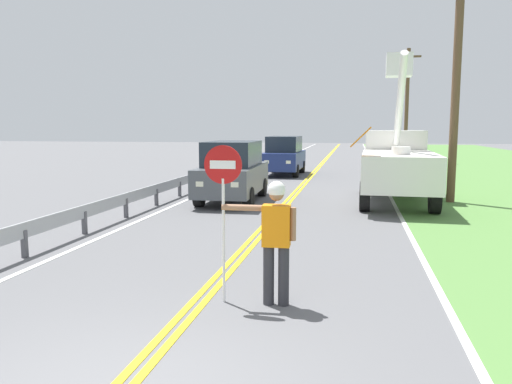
% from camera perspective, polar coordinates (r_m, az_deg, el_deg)
% --- Properties ---
extents(centerline_yellow_left, '(0.11, 110.00, 0.01)m').
position_cam_1_polar(centerline_yellow_left, '(24.34, 5.52, 1.24)').
color(centerline_yellow_left, yellow).
rests_on(centerline_yellow_left, ground).
extents(centerline_yellow_right, '(0.11, 110.00, 0.01)m').
position_cam_1_polar(centerline_yellow_right, '(24.33, 5.94, 1.23)').
color(centerline_yellow_right, yellow).
rests_on(centerline_yellow_right, ground).
extents(edge_line_right, '(0.12, 110.00, 0.01)m').
position_cam_1_polar(edge_line_right, '(24.28, 14.22, 1.03)').
color(edge_line_right, silver).
rests_on(edge_line_right, ground).
extents(edge_line_left, '(0.12, 110.00, 0.01)m').
position_cam_1_polar(edge_line_left, '(24.92, -2.54, 1.41)').
color(edge_line_left, silver).
rests_on(edge_line_left, ground).
extents(flagger_worker, '(1.09, 0.25, 1.83)m').
position_cam_1_polar(flagger_worker, '(7.27, 2.24, -4.87)').
color(flagger_worker, '#2D2D33').
rests_on(flagger_worker, ground).
extents(stop_sign_paddle, '(0.56, 0.04, 2.33)m').
position_cam_1_polar(stop_sign_paddle, '(7.29, -3.75, 0.44)').
color(stop_sign_paddle, silver).
rests_on(stop_sign_paddle, ground).
extents(utility_bucket_truck, '(2.87, 6.88, 5.19)m').
position_cam_1_polar(utility_bucket_truck, '(18.37, 15.67, 3.40)').
color(utility_bucket_truck, white).
rests_on(utility_bucket_truck, ground).
extents(oncoming_suv_nearest, '(2.01, 4.65, 2.10)m').
position_cam_1_polar(oncoming_suv_nearest, '(17.59, -2.66, 2.38)').
color(oncoming_suv_nearest, '#4C5156').
rests_on(oncoming_suv_nearest, ground).
extents(oncoming_suv_second, '(1.96, 4.63, 2.10)m').
position_cam_1_polar(oncoming_suv_second, '(27.53, 3.23, 4.18)').
color(oncoming_suv_second, navy).
rests_on(oncoming_suv_second, ground).
extents(utility_pole_near, '(1.80, 0.28, 7.70)m').
position_cam_1_polar(utility_pole_near, '(18.64, 21.76, 11.30)').
color(utility_pole_near, brown).
rests_on(utility_pole_near, ground).
extents(utility_pole_mid, '(1.80, 0.28, 8.34)m').
position_cam_1_polar(utility_pole_mid, '(39.45, 16.75, 9.62)').
color(utility_pole_mid, brown).
rests_on(utility_pole_mid, ground).
extents(guardrail_left_shoulder, '(0.10, 32.00, 0.71)m').
position_cam_1_polar(guardrail_left_shoulder, '(20.18, -7.59, 1.42)').
color(guardrail_left_shoulder, '#9EA0A3').
rests_on(guardrail_left_shoulder, ground).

